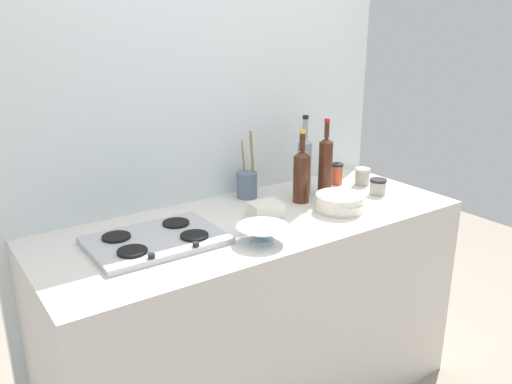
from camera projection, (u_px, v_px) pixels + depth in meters
counter_block at (256, 314)px, 2.32m from camera, size 1.80×0.70×0.90m
backsplash_panel at (209, 149)px, 2.41m from camera, size 1.90×0.06×2.25m
stovetop_hob at (156, 240)px, 1.95m from camera, size 0.48×0.34×0.04m
plate_stack at (339, 203)px, 2.27m from camera, size 0.21×0.21×0.07m
wine_bottle_leftmost at (325, 165)px, 2.44m from camera, size 0.06×0.06×0.36m
wine_bottle_mid_left at (301, 175)px, 2.36m from camera, size 0.07×0.07×0.33m
wine_bottle_mid_right at (304, 164)px, 2.45m from camera, size 0.07×0.07×0.38m
mixing_bowl at (263, 233)px, 1.95m from camera, size 0.20×0.20×0.06m
butter_dish at (266, 210)px, 2.21m from camera, size 0.15×0.13×0.06m
utensil_crock at (247, 184)px, 2.43m from camera, size 0.10×0.10×0.32m
condiment_jar_front at (337, 174)px, 2.64m from camera, size 0.06×0.06×0.11m
condiment_jar_rear at (378, 187)px, 2.48m from camera, size 0.08×0.08×0.07m
condiment_jar_spare at (362, 176)px, 2.63m from camera, size 0.08×0.08×0.08m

